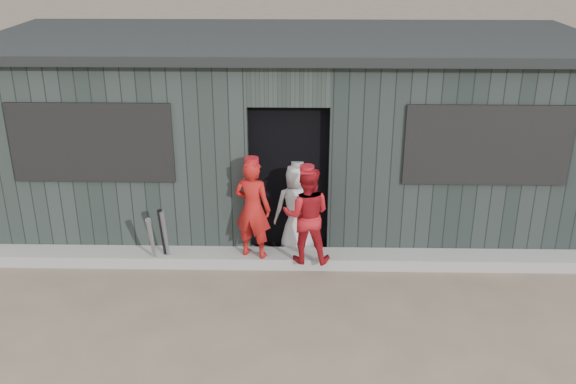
{
  "coord_description": "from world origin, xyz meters",
  "views": [
    {
      "loc": [
        0.15,
        -5.4,
        3.96
      ],
      "look_at": [
        0.0,
        1.8,
        1.0
      ],
      "focal_mm": 40.0,
      "sensor_mm": 36.0,
      "label": 1
    }
  ],
  "objects_px": {
    "bat_mid": "(166,238)",
    "player_red_left": "(253,209)",
    "dugout": "(290,129)",
    "player_grey_back": "(297,208)",
    "bat_left": "(152,243)",
    "player_red_right": "(307,215)",
    "bat_right": "(163,237)"
  },
  "relations": [
    {
      "from": "player_red_left",
      "to": "dugout",
      "type": "bearing_deg",
      "value": -85.51
    },
    {
      "from": "player_red_left",
      "to": "bat_mid",
      "type": "bearing_deg",
      "value": 22.34
    },
    {
      "from": "bat_mid",
      "to": "bat_right",
      "type": "height_order",
      "value": "bat_right"
    },
    {
      "from": "bat_left",
      "to": "player_grey_back",
      "type": "relative_size",
      "value": 0.65
    },
    {
      "from": "bat_mid",
      "to": "player_red_right",
      "type": "relative_size",
      "value": 0.68
    },
    {
      "from": "bat_mid",
      "to": "bat_right",
      "type": "xyz_separation_m",
      "value": [
        -0.03,
        0.02,
        0.0
      ]
    },
    {
      "from": "bat_left",
      "to": "player_grey_back",
      "type": "distance_m",
      "value": 1.88
    },
    {
      "from": "bat_left",
      "to": "player_red_right",
      "type": "xyz_separation_m",
      "value": [
        1.89,
        0.05,
        0.37
      ]
    },
    {
      "from": "player_red_left",
      "to": "player_red_right",
      "type": "xyz_separation_m",
      "value": [
        0.66,
        -0.11,
        -0.03
      ]
    },
    {
      "from": "bat_left",
      "to": "player_red_left",
      "type": "xyz_separation_m",
      "value": [
        1.23,
        0.16,
        0.4
      ]
    },
    {
      "from": "bat_left",
      "to": "bat_right",
      "type": "xyz_separation_m",
      "value": [
        0.12,
        0.1,
        0.03
      ]
    },
    {
      "from": "bat_left",
      "to": "player_red_left",
      "type": "relative_size",
      "value": 0.63
    },
    {
      "from": "player_grey_back",
      "to": "bat_left",
      "type": "bearing_deg",
      "value": 0.62
    },
    {
      "from": "bat_mid",
      "to": "dugout",
      "type": "xyz_separation_m",
      "value": [
        1.52,
        1.81,
        0.87
      ]
    },
    {
      "from": "bat_left",
      "to": "player_red_left",
      "type": "height_order",
      "value": "player_red_left"
    },
    {
      "from": "bat_mid",
      "to": "player_red_left",
      "type": "height_order",
      "value": "player_red_left"
    },
    {
      "from": "dugout",
      "to": "player_red_left",
      "type": "bearing_deg",
      "value": -103.95
    },
    {
      "from": "player_red_left",
      "to": "player_grey_back",
      "type": "xyz_separation_m",
      "value": [
        0.54,
        0.41,
        -0.17
      ]
    },
    {
      "from": "player_red_left",
      "to": "player_grey_back",
      "type": "bearing_deg",
      "value": -124.09
    },
    {
      "from": "bat_left",
      "to": "player_red_right",
      "type": "height_order",
      "value": "player_red_right"
    },
    {
      "from": "bat_left",
      "to": "bat_right",
      "type": "bearing_deg",
      "value": 41.42
    },
    {
      "from": "bat_left",
      "to": "player_red_right",
      "type": "bearing_deg",
      "value": 1.53
    },
    {
      "from": "bat_mid",
      "to": "dugout",
      "type": "distance_m",
      "value": 2.52
    },
    {
      "from": "player_red_right",
      "to": "dugout",
      "type": "bearing_deg",
      "value": -79.06
    },
    {
      "from": "bat_mid",
      "to": "player_red_left",
      "type": "bearing_deg",
      "value": 3.9
    },
    {
      "from": "bat_left",
      "to": "bat_right",
      "type": "relative_size",
      "value": 0.96
    },
    {
      "from": "bat_mid",
      "to": "player_red_left",
      "type": "xyz_separation_m",
      "value": [
        1.08,
        0.07,
        0.37
      ]
    },
    {
      "from": "bat_mid",
      "to": "player_red_right",
      "type": "bearing_deg",
      "value": -1.16
    },
    {
      "from": "player_grey_back",
      "to": "bat_mid",
      "type": "bearing_deg",
      "value": -0.58
    },
    {
      "from": "player_red_right",
      "to": "dugout",
      "type": "distance_m",
      "value": 1.93
    },
    {
      "from": "player_red_left",
      "to": "player_red_right",
      "type": "height_order",
      "value": "player_red_left"
    },
    {
      "from": "bat_right",
      "to": "player_red_left",
      "type": "xyz_separation_m",
      "value": [
        1.12,
        0.06,
        0.37
      ]
    }
  ]
}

